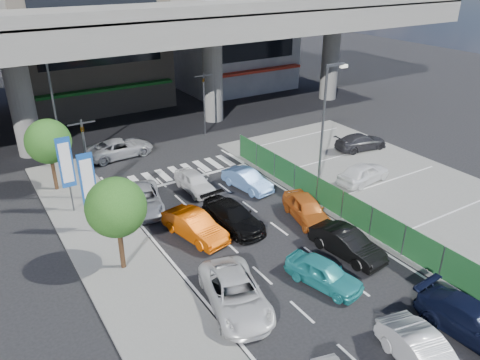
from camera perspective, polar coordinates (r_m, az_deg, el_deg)
ground at (r=23.50m, az=5.99°, el=-10.25°), size 120.00×120.00×0.00m
parking_lot at (r=31.65m, az=19.73°, el=-1.67°), size 12.00×28.00×0.06m
sidewalk_left at (r=23.76m, az=-13.97°, el=-10.34°), size 4.00×30.00×0.12m
fence_run at (r=26.75m, az=13.83°, el=-3.85°), size 0.16×22.00×1.80m
expressway at (r=39.06m, az=-14.37°, el=17.49°), size 64.00×14.00×10.75m
building_center at (r=49.68m, az=-18.49°, el=17.07°), size 14.00×10.90×15.00m
building_east at (r=55.11m, az=-1.05°, el=17.43°), size 12.00×10.90×12.00m
traffic_light_left at (r=29.12m, az=-18.49°, el=4.59°), size 1.60×1.24×5.20m
traffic_light_right at (r=39.34m, az=-4.45°, el=11.05°), size 1.60×1.24×5.20m
street_lamp_right at (r=29.73m, az=10.40°, el=7.62°), size 1.65×0.22×8.00m
street_lamp_left at (r=34.48m, az=-21.50°, el=8.74°), size 1.65×0.22×8.00m
signboard_near at (r=25.62m, az=-18.03°, el=-0.32°), size 0.80×0.14×4.70m
signboard_far at (r=28.25m, az=-20.43°, el=1.74°), size 0.80×0.14×4.70m
tree_near at (r=22.03m, az=-14.87°, el=-3.28°), size 2.80×2.80×4.80m
tree_far at (r=31.35m, az=-22.35°, el=4.35°), size 2.80×2.80×4.80m
hatch_white_back_mid at (r=19.15m, az=21.68°, el=-19.43°), size 2.26×4.39×1.38m
minivan_navy_back at (r=21.31m, az=26.73°, el=-15.28°), size 2.28×4.89×1.38m
sedan_white_mid_left at (r=20.55m, az=-0.55°, el=-13.68°), size 3.37×5.33×1.37m
taxi_teal_mid at (r=22.11m, az=10.16°, el=-11.09°), size 2.41×4.01×1.28m
hatch_black_mid_right at (r=24.31m, az=12.92°, el=-7.56°), size 1.88×4.23×1.35m
taxi_orange_left at (r=25.24m, az=-5.52°, el=-5.60°), size 2.31×4.40×1.38m
sedan_black_mid at (r=26.11m, az=-0.85°, el=-4.43°), size 2.16×4.63×1.31m
taxi_orange_right at (r=27.03m, az=8.14°, el=-3.50°), size 2.53×4.32×1.38m
wagon_silver_front_left at (r=28.52m, az=-11.70°, el=-2.32°), size 3.16×4.92×1.26m
sedan_white_front_mid at (r=30.25m, az=-5.57°, el=-0.20°), size 1.56×3.72×1.26m
kei_truck_front_right at (r=30.34m, az=0.88°, el=-0.00°), size 1.94×3.95×1.25m
crossing_wagon_silver at (r=36.53m, az=-14.40°, el=3.81°), size 5.04×2.52×1.37m
parked_sedan_white at (r=32.13m, az=14.82°, el=0.85°), size 4.23×2.12×1.38m
parked_sedan_dgrey at (r=37.83m, az=14.52°, el=4.53°), size 4.45×2.28×1.23m
traffic_cone at (r=30.33m, az=11.11°, el=-1.02°), size 0.42×0.42×0.65m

